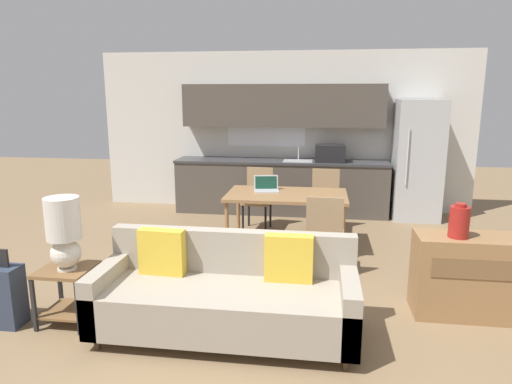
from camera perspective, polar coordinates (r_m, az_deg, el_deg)
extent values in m
plane|color=#7F6647|center=(3.90, -2.90, -18.59)|extent=(20.00, 20.00, 0.00)
cube|color=silver|center=(7.97, 3.41, 7.53)|extent=(6.40, 0.06, 2.70)
cube|color=white|center=(7.95, 1.33, 9.03)|extent=(1.35, 0.01, 0.91)
cube|color=#4C443D|center=(7.76, 3.12, 0.54)|extent=(3.53, 0.62, 0.86)
cube|color=#38383A|center=(7.68, 3.16, 3.83)|extent=(3.56, 0.65, 0.04)
cube|color=#B2B5B7|center=(7.61, 5.26, 3.89)|extent=(0.48, 0.36, 0.01)
cylinder|color=#B7BABC|center=(7.76, 5.35, 4.93)|extent=(0.02, 0.02, 0.24)
cube|color=#4C443D|center=(7.74, 3.33, 10.73)|extent=(3.35, 0.34, 0.70)
cube|color=black|center=(7.59, 9.24, 4.81)|extent=(0.48, 0.36, 0.28)
cube|color=#B7BABC|center=(7.74, 19.50, 3.78)|extent=(0.72, 0.69, 1.91)
cylinder|color=silver|center=(7.34, 18.43, 4.17)|extent=(0.02, 0.02, 0.86)
cube|color=olive|center=(5.91, 3.86, -0.39)|extent=(1.55, 0.91, 0.04)
cylinder|color=olive|center=(5.72, -3.66, -4.59)|extent=(0.05, 0.05, 0.69)
cylinder|color=olive|center=(5.62, 10.79, -5.11)|extent=(0.05, 0.05, 0.69)
cylinder|color=olive|center=(6.47, -2.23, -2.59)|extent=(0.05, 0.05, 0.69)
cylinder|color=olive|center=(6.38, 10.49, -3.01)|extent=(0.05, 0.05, 0.69)
cylinder|color=#3D2D1E|center=(4.02, -19.25, -17.43)|extent=(0.05, 0.05, 0.10)
cylinder|color=#3D2D1E|center=(3.65, 11.11, -20.29)|extent=(0.05, 0.05, 0.10)
cylinder|color=#3D2D1E|center=(4.53, -15.47, -13.68)|extent=(0.05, 0.05, 0.10)
cylinder|color=#3D2D1E|center=(4.20, 10.69, -15.61)|extent=(0.05, 0.05, 0.10)
cube|color=gray|center=(3.88, -3.93, -14.13)|extent=(2.14, 0.80, 0.35)
cube|color=gray|center=(4.10, -3.00, -9.72)|extent=(2.14, 0.14, 0.73)
cube|color=gray|center=(4.16, -17.88, -11.76)|extent=(0.14, 0.80, 0.49)
cube|color=gray|center=(3.78, 11.53, -13.89)|extent=(0.14, 0.80, 0.49)
cube|color=gold|center=(4.06, -11.66, -7.34)|extent=(0.41, 0.14, 0.40)
cube|color=gold|center=(3.84, 4.14, -8.25)|extent=(0.40, 0.12, 0.40)
cube|color=brown|center=(4.36, -22.64, -8.94)|extent=(0.44, 0.44, 0.03)
cube|color=brown|center=(4.50, -22.24, -13.47)|extent=(0.40, 0.40, 0.02)
cube|color=#232326|center=(4.40, -26.02, -12.61)|extent=(0.03, 0.03, 0.48)
cube|color=#232326|center=(4.20, -21.35, -13.40)|extent=(0.03, 0.03, 0.48)
cube|color=#232326|center=(4.71, -23.27, -10.74)|extent=(0.03, 0.03, 0.48)
cube|color=#232326|center=(4.52, -18.83, -11.35)|extent=(0.03, 0.03, 0.48)
cylinder|color=silver|center=(4.32, -22.52, -8.78)|extent=(0.16, 0.16, 0.02)
sphere|color=silver|center=(4.27, -22.67, -7.06)|extent=(0.25, 0.25, 0.25)
cylinder|color=beige|center=(4.18, -23.01, -3.05)|extent=(0.29, 0.29, 0.36)
cube|color=olive|center=(4.63, 25.12, -9.48)|extent=(0.98, 0.44, 0.75)
cube|color=brown|center=(4.38, 26.13, -8.69)|extent=(0.78, 0.01, 0.18)
cylinder|color=maroon|center=(4.39, 24.06, -3.46)|extent=(0.17, 0.17, 0.28)
cylinder|color=maroon|center=(4.35, 24.23, -1.49)|extent=(0.10, 0.10, 0.03)
cube|color=#997A56|center=(6.69, 8.54, -1.45)|extent=(0.45, 0.45, 0.04)
cube|color=#997A56|center=(6.83, 8.71, 0.97)|extent=(0.40, 0.06, 0.46)
cylinder|color=black|center=(6.59, 6.92, -3.64)|extent=(0.03, 0.03, 0.41)
cylinder|color=black|center=(6.58, 9.88, -3.78)|extent=(0.03, 0.03, 0.41)
cylinder|color=black|center=(6.92, 7.16, -2.88)|extent=(0.03, 0.03, 0.41)
cylinder|color=black|center=(6.90, 9.98, -3.01)|extent=(0.03, 0.03, 0.41)
cube|color=#997A56|center=(5.22, 8.60, -5.36)|extent=(0.44, 0.44, 0.04)
cube|color=#997A56|center=(4.96, 8.60, -3.28)|extent=(0.40, 0.05, 0.46)
cylinder|color=black|center=(5.45, 10.40, -7.17)|extent=(0.03, 0.03, 0.41)
cylinder|color=black|center=(5.46, 6.81, -7.02)|extent=(0.03, 0.03, 0.41)
cylinder|color=black|center=(5.13, 10.36, -8.42)|extent=(0.03, 0.03, 0.41)
cylinder|color=black|center=(5.14, 6.53, -8.25)|extent=(0.03, 0.03, 0.41)
cube|color=#997A56|center=(6.75, 0.11, -1.20)|extent=(0.46, 0.46, 0.04)
cube|color=#997A56|center=(6.88, 0.50, 1.19)|extent=(0.40, 0.07, 0.46)
cylinder|color=black|center=(6.68, -1.65, -3.33)|extent=(0.03, 0.03, 0.41)
cylinder|color=black|center=(6.60, 1.20, -3.52)|extent=(0.03, 0.03, 0.41)
cylinder|color=black|center=(7.00, -0.91, -2.61)|extent=(0.03, 0.03, 0.41)
cylinder|color=black|center=(6.92, 1.82, -2.78)|extent=(0.03, 0.03, 0.41)
cube|color=#B7BABC|center=(6.02, 1.33, 0.14)|extent=(0.36, 0.28, 0.02)
cube|color=#B7BABC|center=(6.12, 1.26, 1.21)|extent=(0.32, 0.11, 0.20)
cube|color=#143828|center=(6.11, 1.27, 1.19)|extent=(0.29, 0.09, 0.17)
cube|color=#2D384C|center=(4.64, -29.26, -11.27)|extent=(0.36, 0.22, 0.54)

